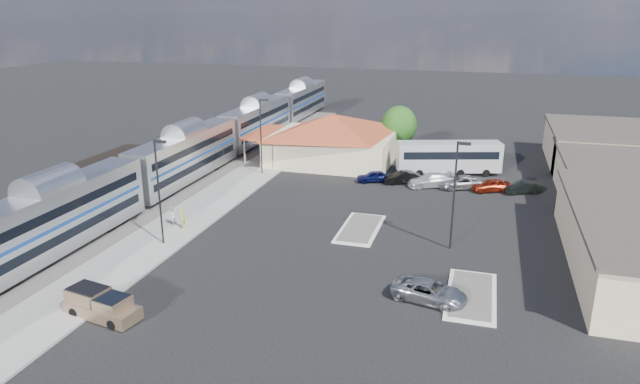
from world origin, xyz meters
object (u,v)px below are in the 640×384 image
(pickup_truck, at_px, (102,305))
(station_depot, at_px, (332,138))
(suv, at_px, (429,292))
(coach_bus, at_px, (449,156))

(pickup_truck, bearing_deg, station_depot, 4.56)
(station_depot, height_order, suv, station_depot)
(pickup_truck, bearing_deg, suv, -58.02)
(pickup_truck, distance_m, coach_bus, 43.96)
(station_depot, height_order, coach_bus, station_depot)
(coach_bus, bearing_deg, station_depot, 66.64)
(station_depot, distance_m, suv, 37.07)
(suv, height_order, coach_bus, coach_bus)
(suv, bearing_deg, coach_bus, 14.34)
(coach_bus, bearing_deg, pickup_truck, 137.82)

